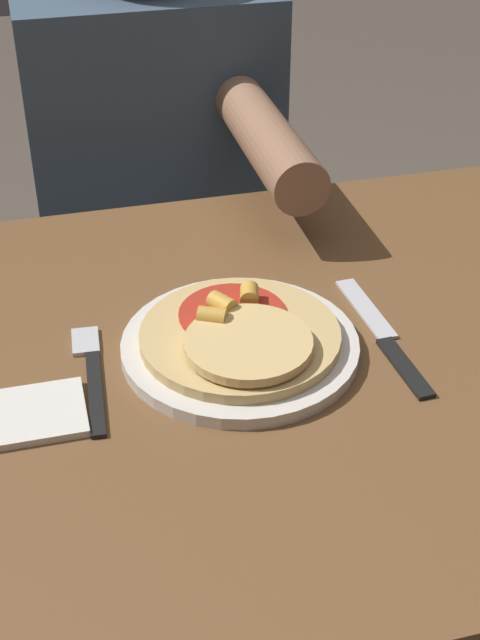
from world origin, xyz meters
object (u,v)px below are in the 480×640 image
pizza (241,335)px  fork (91,371)px  dining_table (279,438)px  knife (384,336)px  plate (240,346)px  person_diner (157,185)px

pizza → fork: pizza is taller
dining_table → pizza: (-0.04, 0.01, 0.14)m
dining_table → knife: knife is taller
dining_table → fork: (-0.20, 0.01, 0.12)m
pizza → knife: (0.15, -0.01, -0.02)m
dining_table → plate: bearing=165.2°
fork → person_diner: 0.61m
fork → person_diner: bearing=74.1°
pizza → fork: (-0.15, 0.01, -0.02)m
pizza → person_diner: 0.59m
pizza → knife: bearing=-3.8°
pizza → fork: bearing=177.3°
pizza → dining_table: bearing=-9.1°
fork → knife: same height
pizza → plate: bearing=86.5°
fork → knife: (0.31, -0.02, 0.00)m
plate → pizza: bearing=-93.5°
pizza → knife: 0.16m
plate → person_diner: bearing=89.0°
dining_table → person_diner: 0.59m
plate → fork: (-0.15, 0.00, -0.00)m
fork → dining_table: bearing=-4.1°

